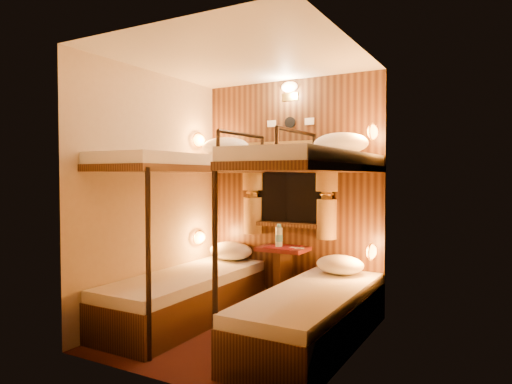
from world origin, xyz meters
The scene contains 22 objects.
floor centered at (0.00, 0.00, 0.00)m, with size 2.10×2.10×0.00m, color black.
ceiling centered at (0.00, 0.00, 2.40)m, with size 2.10×2.10×0.00m, color silver.
wall_back centered at (0.00, 1.05, 1.20)m, with size 2.40×2.40×0.00m, color #C6B293.
wall_front centered at (0.00, -1.05, 1.20)m, with size 2.40×2.40×0.00m, color #C6B293.
wall_left centered at (-1.00, 0.00, 1.20)m, with size 2.40×2.40×0.00m, color #C6B293.
wall_right centered at (1.00, 0.00, 1.20)m, with size 2.40×2.40×0.00m, color #C6B293.
back_panel centered at (0.00, 1.04, 1.20)m, with size 2.00×0.03×2.40m, color black.
bunk_left centered at (-0.65, 0.07, 0.56)m, with size 0.72×1.90×1.82m.
bunk_right centered at (0.65, 0.07, 0.56)m, with size 0.72×1.90×1.82m.
window centered at (0.00, 1.00, 1.18)m, with size 1.00×0.12×0.79m.
curtains centered at (0.00, 0.97, 1.26)m, with size 1.10×0.22×1.00m.
back_fixtures centered at (0.00, 1.00, 2.25)m, with size 0.54×0.09×0.48m.
reading_lamps centered at (0.00, 0.70, 1.24)m, with size 2.00×0.20×1.25m.
table centered at (0.00, 0.85, 0.41)m, with size 0.50×0.34×0.66m.
bottle_left centered at (-0.04, 0.84, 0.75)m, with size 0.07×0.07×0.23m.
bottle_right centered at (-0.04, 0.83, 0.75)m, with size 0.07×0.07×0.24m.
sachet_a centered at (0.19, 0.85, 0.65)m, with size 0.07×0.06×0.01m, color silver.
sachet_b centered at (0.13, 0.84, 0.65)m, with size 0.08×0.06×0.01m, color silver.
pillow_lower_left centered at (-0.65, 0.86, 0.56)m, with size 0.51×0.36×0.20m, color white.
pillow_lower_right centered at (0.65, 0.74, 0.55)m, with size 0.46×0.33×0.18m, color white.
pillow_upper_left centered at (-0.65, 0.76, 1.70)m, with size 0.55×0.39×0.22m, color white.
pillow_upper_right centered at (0.65, 0.74, 1.69)m, with size 0.52×0.37×0.21m, color white.
Camera 1 is at (2.05, -3.38, 1.38)m, focal length 32.00 mm.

